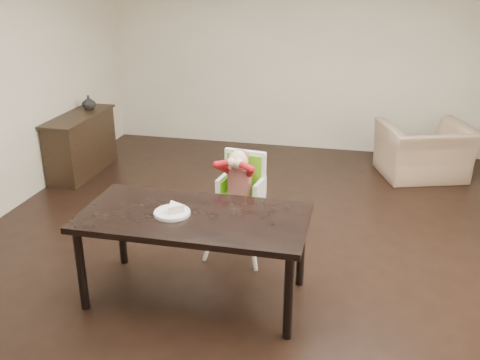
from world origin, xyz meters
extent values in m
plane|color=black|center=(0.00, 0.00, 0.00)|extent=(7.00, 7.00, 0.00)
cube|color=beige|center=(0.00, 3.50, 1.35)|extent=(6.00, 0.02, 2.70)
cube|color=black|center=(-0.45, -0.68, 0.72)|extent=(1.80, 0.90, 0.05)
cylinder|color=black|center=(-1.27, -1.05, 0.35)|extent=(0.07, 0.07, 0.70)
cylinder|color=black|center=(0.37, -1.05, 0.35)|extent=(0.07, 0.07, 0.70)
cylinder|color=black|center=(-1.27, -0.31, 0.35)|extent=(0.07, 0.07, 0.70)
cylinder|color=black|center=(0.37, -0.31, 0.35)|extent=(0.07, 0.07, 0.70)
cylinder|color=white|center=(-0.48, -0.06, 0.28)|extent=(0.04, 0.04, 0.55)
cylinder|color=white|center=(-0.09, -0.11, 0.28)|extent=(0.04, 0.04, 0.55)
cylinder|color=white|center=(-0.43, 0.33, 0.28)|extent=(0.04, 0.04, 0.55)
cylinder|color=white|center=(-0.04, 0.28, 0.28)|extent=(0.04, 0.04, 0.55)
cube|color=white|center=(-0.26, 0.11, 0.55)|extent=(0.44, 0.41, 0.05)
cube|color=#65B917|center=(-0.26, 0.11, 0.59)|extent=(0.35, 0.34, 0.03)
cube|color=white|center=(-0.24, 0.26, 0.78)|extent=(0.40, 0.10, 0.42)
cube|color=#65B917|center=(-0.24, 0.23, 0.77)|extent=(0.34, 0.07, 0.38)
cube|color=black|center=(-0.32, 0.17, 0.77)|extent=(0.05, 0.18, 0.02)
cube|color=black|center=(-0.19, 0.15, 0.77)|extent=(0.05, 0.18, 0.02)
cylinder|color=#AA1D13|center=(-0.26, 0.11, 0.74)|extent=(0.26, 0.26, 0.27)
sphere|color=beige|center=(-0.26, 0.09, 0.95)|extent=(0.20, 0.20, 0.18)
ellipsoid|color=brown|center=(-0.26, 0.11, 0.97)|extent=(0.20, 0.20, 0.14)
sphere|color=beige|center=(-0.31, 0.00, 0.96)|extent=(0.09, 0.09, 0.08)
sphere|color=beige|center=(-0.24, -0.01, 0.96)|extent=(0.09, 0.09, 0.08)
cylinder|color=white|center=(-0.61, -0.72, 0.76)|extent=(0.35, 0.35, 0.02)
torus|color=white|center=(-0.61, -0.72, 0.77)|extent=(0.35, 0.35, 0.01)
imported|color=tan|center=(1.62, 2.60, 0.47)|extent=(1.24, 1.00, 0.94)
cube|color=black|center=(-2.78, 1.75, 0.38)|extent=(0.40, 1.20, 0.76)
cube|color=black|center=(-2.78, 1.75, 0.78)|extent=(0.44, 1.26, 0.03)
imported|color=#99999E|center=(-2.78, 2.06, 0.88)|extent=(0.21, 0.21, 0.18)
camera|label=1|loc=(0.76, -4.31, 2.56)|focal=40.00mm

